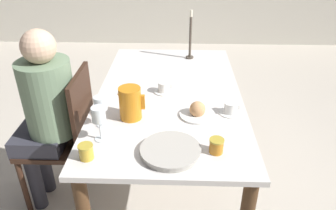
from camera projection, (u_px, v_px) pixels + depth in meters
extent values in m
plane|color=beige|center=(169.00, 178.00, 2.46)|extent=(20.00, 20.00, 0.00)
cube|color=silver|center=(169.00, 95.00, 2.11)|extent=(0.92, 1.61, 0.03)
cylinder|color=#472D19|center=(128.00, 91.00, 2.95)|extent=(0.07, 0.07, 0.69)
cylinder|color=#472D19|center=(216.00, 93.00, 2.93)|extent=(0.07, 0.07, 0.69)
cylinder|color=#331E14|center=(25.00, 189.00, 2.06)|extent=(0.04, 0.04, 0.44)
cylinder|color=#331E14|center=(46.00, 152.00, 2.38)|extent=(0.04, 0.04, 0.44)
cylinder|color=#331E14|center=(83.00, 190.00, 2.05)|extent=(0.04, 0.04, 0.44)
cylinder|color=#331E14|center=(96.00, 153.00, 2.37)|extent=(0.04, 0.04, 0.44)
cube|color=#331E14|center=(57.00, 142.00, 2.10)|extent=(0.42, 0.42, 0.03)
cube|color=#331E14|center=(82.00, 109.00, 1.97)|extent=(0.03, 0.39, 0.46)
cylinder|color=#33333D|center=(35.00, 179.00, 2.12)|extent=(0.09, 0.09, 0.47)
cylinder|color=#33333D|center=(44.00, 163.00, 2.26)|extent=(0.09, 0.09, 0.47)
cube|color=#33333D|center=(43.00, 136.00, 2.05)|extent=(0.30, 0.34, 0.11)
cylinder|color=slate|center=(49.00, 98.00, 1.91)|extent=(0.30, 0.30, 0.46)
sphere|color=#D6AD8E|center=(38.00, 47.00, 1.75)|extent=(0.19, 0.19, 0.19)
cylinder|color=#D6AD8E|center=(42.00, 66.00, 2.04)|extent=(0.25, 0.06, 0.20)
cylinder|color=orange|center=(130.00, 103.00, 1.80)|extent=(0.12, 0.12, 0.19)
cube|color=orange|center=(143.00, 102.00, 1.80)|extent=(0.02, 0.02, 0.08)
cone|color=orange|center=(120.00, 91.00, 1.77)|extent=(0.04, 0.04, 0.04)
cylinder|color=white|center=(102.00, 139.00, 1.67)|extent=(0.07, 0.07, 0.00)
cylinder|color=white|center=(100.00, 130.00, 1.64)|extent=(0.01, 0.01, 0.10)
cylinder|color=white|center=(99.00, 114.00, 1.59)|extent=(0.07, 0.07, 0.08)
cylinder|color=white|center=(103.00, 125.00, 1.78)|extent=(0.07, 0.07, 0.00)
cylinder|color=white|center=(102.00, 117.00, 1.75)|extent=(0.01, 0.01, 0.10)
cylinder|color=white|center=(100.00, 103.00, 1.71)|extent=(0.07, 0.07, 0.07)
cylinder|color=gold|center=(101.00, 106.00, 1.72)|extent=(0.06, 0.06, 0.04)
cylinder|color=white|center=(230.00, 113.00, 1.89)|extent=(0.13, 0.13, 0.01)
cylinder|color=white|center=(231.00, 108.00, 1.87)|extent=(0.07, 0.07, 0.06)
cube|color=white|center=(238.00, 107.00, 1.87)|extent=(0.01, 0.01, 0.03)
cylinder|color=white|center=(164.00, 91.00, 2.12)|extent=(0.13, 0.13, 0.01)
cylinder|color=white|center=(164.00, 87.00, 2.10)|extent=(0.07, 0.07, 0.06)
cube|color=white|center=(171.00, 86.00, 2.10)|extent=(0.01, 0.01, 0.03)
cylinder|color=#B7B2A8|center=(171.00, 152.00, 1.56)|extent=(0.29, 0.29, 0.02)
cylinder|color=#B7B2A8|center=(171.00, 149.00, 1.55)|extent=(0.29, 0.29, 0.01)
cylinder|color=white|center=(197.00, 115.00, 1.86)|extent=(0.20, 0.20, 0.01)
sphere|color=tan|center=(197.00, 109.00, 1.85)|extent=(0.09, 0.09, 0.09)
cylinder|color=gold|center=(86.00, 152.00, 1.52)|extent=(0.07, 0.07, 0.07)
cylinder|color=gold|center=(85.00, 146.00, 1.50)|extent=(0.07, 0.07, 0.01)
cylinder|color=#C67A1E|center=(216.00, 146.00, 1.56)|extent=(0.07, 0.07, 0.07)
cylinder|color=gold|center=(217.00, 140.00, 1.54)|extent=(0.07, 0.07, 0.01)
cylinder|color=#4C4238|center=(190.00, 57.00, 2.63)|extent=(0.06, 0.06, 0.01)
cylinder|color=#4C4238|center=(190.00, 37.00, 2.55)|extent=(0.02, 0.02, 0.32)
cylinder|color=beige|center=(191.00, 13.00, 2.46)|extent=(0.02, 0.02, 0.05)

